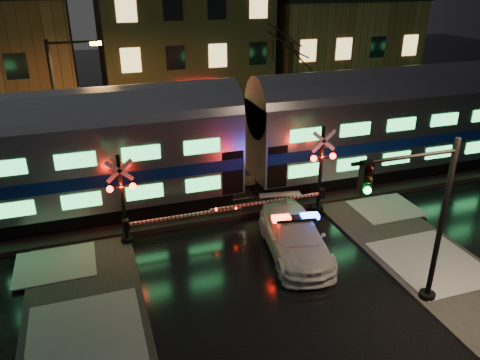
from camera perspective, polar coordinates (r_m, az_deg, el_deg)
name	(u,v)px	position (r m, az deg, el deg)	size (l,w,h in m)	color
ground	(250,254)	(19.33, 1.21, -9.00)	(120.00, 120.00, 0.00)	black
ballast	(216,200)	(23.43, -2.89, -2.42)	(90.00, 4.20, 0.24)	black
building_mid	(179,39)	(38.79, -7.46, 16.71)	(12.00, 11.00, 11.50)	brown
building_right	(328,51)	(42.99, 10.64, 15.18)	(12.00, 10.00, 8.50)	brown
train	(245,135)	(22.58, 0.59, 5.55)	(51.00, 3.12, 5.92)	black
police_car	(295,236)	(19.13, 6.67, -6.80)	(3.02, 5.66, 1.73)	silver
crossing_signal_right	(314,180)	(21.78, 9.00, -0.01)	(6.06, 0.67, 4.29)	black
crossing_signal_left	(133,209)	(19.71, -12.94, -3.44)	(5.65, 0.65, 4.00)	black
traffic_light	(419,225)	(15.94, 20.93, -5.17)	(3.87, 0.70, 5.99)	black
streetlight	(62,107)	(25.03, -20.83, 8.33)	(2.57, 0.27, 7.69)	black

